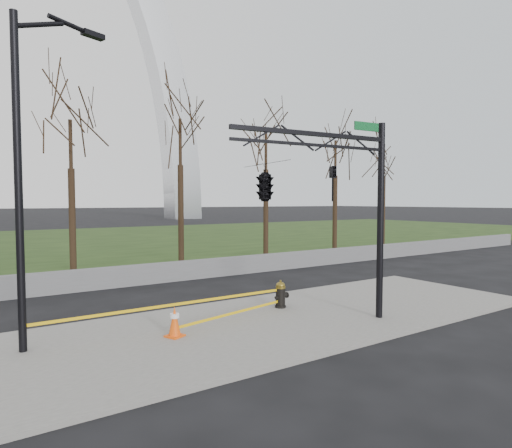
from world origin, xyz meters
TOP-DOWN VIEW (x-y plane):
  - ground at (0.00, 0.00)m, footprint 500.00×500.00m
  - sidewalk at (0.00, 0.00)m, footprint 18.00×6.00m
  - grass_strip at (0.00, 30.00)m, footprint 120.00×40.00m
  - guardrail at (0.00, 8.00)m, footprint 60.00×0.30m
  - gateway_arch at (0.00, 75.00)m, footprint 66.00×6.00m
  - tree_row at (-0.79, 12.00)m, footprint 44.42×4.00m
  - fire_hydrant at (0.76, 1.08)m, footprint 0.57×0.37m
  - traffic_cone at (-3.44, 0.11)m, footprint 0.54×0.54m
  - street_light at (-6.66, 1.13)m, footprint 2.30×0.95m
  - traffic_signal_mast at (-0.67, -1.23)m, footprint 5.08×2.53m
  - caution_tape at (-2.45, 0.90)m, footprint 7.63×0.98m

SIDE VIEW (x-z plane):
  - ground at x=0.00m, z-range 0.00..0.00m
  - grass_strip at x=0.00m, z-range 0.00..0.06m
  - sidewalk at x=0.00m, z-range 0.00..0.10m
  - guardrail at x=0.00m, z-range 0.00..0.90m
  - traffic_cone at x=-3.44m, z-range 0.10..0.90m
  - fire_hydrant at x=0.76m, z-range 0.06..0.99m
  - caution_tape at x=-2.45m, z-range 0.33..0.80m
  - traffic_signal_mast at x=-0.67m, z-range 1.15..7.15m
  - tree_row at x=-0.79m, z-range 0.00..8.90m
  - street_light at x=-6.66m, z-range 0.59..8.80m
  - gateway_arch at x=0.00m, z-range 0.00..65.00m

